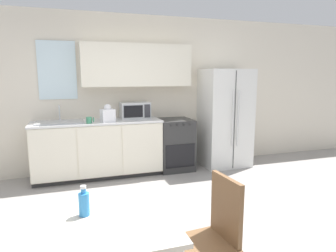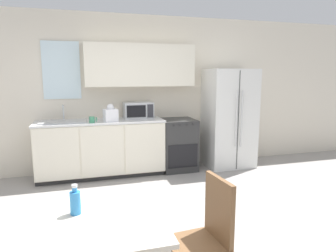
{
  "view_description": "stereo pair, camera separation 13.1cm",
  "coord_description": "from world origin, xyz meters",
  "views": [
    {
      "loc": [
        -0.71,
        -2.88,
        1.67
      ],
      "look_at": [
        0.42,
        0.59,
        1.05
      ],
      "focal_mm": 32.0,
      "sensor_mm": 36.0,
      "label": 1
    },
    {
      "loc": [
        -0.59,
        -2.92,
        1.67
      ],
      "look_at": [
        0.42,
        0.59,
        1.05
      ],
      "focal_mm": 32.0,
      "sensor_mm": 36.0,
      "label": 2
    }
  ],
  "objects": [
    {
      "name": "dining_chair_side",
      "position": [
        0.27,
        -1.03,
        0.54
      ],
      "size": [
        0.43,
        0.43,
        0.93
      ],
      "rotation": [
        0.0,
        0.0,
        1.66
      ],
      "color": "brown",
      "rests_on": "ground_plane"
    },
    {
      "name": "dining_table",
      "position": [
        -0.59,
        -1.0,
        0.65
      ],
      "size": [
        0.96,
        0.97,
        0.75
      ],
      "color": "beige",
      "rests_on": "ground_plane"
    },
    {
      "name": "coffee_mug",
      "position": [
        -0.45,
        1.84,
        0.99
      ],
      "size": [
        0.12,
        0.09,
        0.1
      ],
      "color": "#3F8C66",
      "rests_on": "kitchen_counter"
    },
    {
      "name": "kitchen_sink",
      "position": [
        -0.89,
        2.05,
        0.95
      ],
      "size": [
        0.72,
        0.44,
        0.26
      ],
      "color": "#B7BABC",
      "rests_on": "kitchen_counter"
    },
    {
      "name": "drink_bottle",
      "position": [
        -0.66,
        -0.95,
        0.84
      ],
      "size": [
        0.07,
        0.07,
        0.2
      ],
      "color": "#338CD8",
      "rests_on": "dining_table"
    },
    {
      "name": "microwave",
      "position": [
        0.34,
        2.16,
        1.08
      ],
      "size": [
        0.5,
        0.32,
        0.28
      ],
      "color": "#B7BABC",
      "rests_on": "kitchen_counter"
    },
    {
      "name": "wall_back",
      "position": [
        0.06,
        2.34,
        1.44
      ],
      "size": [
        12.0,
        0.38,
        2.7
      ],
      "color": "beige",
      "rests_on": "ground_plane"
    },
    {
      "name": "grocery_bag_0",
      "position": [
        -0.16,
        1.9,
        1.06
      ],
      "size": [
        0.24,
        0.22,
        0.28
      ],
      "rotation": [
        0.0,
        0.0,
        0.21
      ],
      "color": "white",
      "rests_on": "kitchen_counter"
    },
    {
      "name": "kitchen_counter",
      "position": [
        -0.31,
        2.04,
        0.47
      ],
      "size": [
        2.06,
        0.63,
        0.94
      ],
      "color": "#333333",
      "rests_on": "ground_plane"
    },
    {
      "name": "oven_range",
      "position": [
        1.02,
        2.04,
        0.45
      ],
      "size": [
        0.6,
        0.63,
        0.9
      ],
      "color": "#2D2D2D",
      "rests_on": "ground_plane"
    },
    {
      "name": "refrigerator",
      "position": [
        1.99,
        2.01,
        0.89
      ],
      "size": [
        0.85,
        0.72,
        1.78
      ],
      "color": "silver",
      "rests_on": "ground_plane"
    },
    {
      "name": "ground_plane",
      "position": [
        0.0,
        0.0,
        0.0
      ],
      "size": [
        12.0,
        12.0,
        0.0
      ],
      "primitive_type": "plane",
      "color": "gray"
    }
  ]
}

